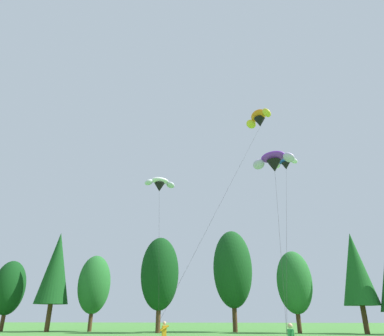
# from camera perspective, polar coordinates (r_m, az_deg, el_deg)

# --- Properties ---
(treeline_tree_a) EXTENTS (4.37, 4.37, 9.52)m
(treeline_tree_a) POSITION_cam_1_polar(r_m,az_deg,el_deg) (59.13, -27.92, -17.03)
(treeline_tree_a) COLOR #472D19
(treeline_tree_a) RESTS_ON ground_plane
(treeline_tree_b) EXTENTS (4.57, 4.57, 13.48)m
(treeline_tree_b) POSITION_cam_1_polar(r_m,az_deg,el_deg) (55.54, -21.52, -15.00)
(treeline_tree_b) COLOR #472D19
(treeline_tree_b) RESTS_ON ground_plane
(treeline_tree_c) EXTENTS (4.57, 4.57, 10.26)m
(treeline_tree_c) POSITION_cam_1_polar(r_m,az_deg,el_deg) (54.64, -15.83, -17.97)
(treeline_tree_c) COLOR #472D19
(treeline_tree_c) RESTS_ON ground_plane
(treeline_tree_d) EXTENTS (5.04, 5.04, 12.00)m
(treeline_tree_d) POSITION_cam_1_polar(r_m,az_deg,el_deg) (48.57, -5.34, -16.88)
(treeline_tree_d) COLOR #472D19
(treeline_tree_d) RESTS_ON ground_plane
(treeline_tree_e) EXTENTS (5.45, 5.45, 13.50)m
(treeline_tree_e) POSITION_cam_1_polar(r_m,az_deg,el_deg) (51.38, 6.71, -16.15)
(treeline_tree_e) COLOR #472D19
(treeline_tree_e) RESTS_ON ground_plane
(treeline_tree_f) EXTENTS (4.52, 4.52, 10.07)m
(treeline_tree_f) POSITION_cam_1_polar(r_m,az_deg,el_deg) (49.73, 16.53, -17.59)
(treeline_tree_f) COLOR #472D19
(treeline_tree_f) RESTS_ON ground_plane
(treeline_tree_g) EXTENTS (4.29, 4.29, 12.21)m
(treeline_tree_g) POSITION_cam_1_polar(r_m,az_deg,el_deg) (50.93, 25.39, -14.70)
(treeline_tree_g) COLOR #472D19
(treeline_tree_g) RESTS_ON ground_plane
(kite_flyer_near) EXTENTS (0.67, 0.70, 1.69)m
(kite_flyer_near) POSITION_cam_1_polar(r_m,az_deg,el_deg) (23.52, -4.63, -25.56)
(kite_flyer_near) COLOR navy
(kite_flyer_near) RESTS_ON ground_plane
(parafoil_kite_high_orange) EXTENTS (9.90, 11.39, 20.97)m
(parafoil_kite_high_orange) POSITION_cam_1_polar(r_m,az_deg,el_deg) (38.35, 10.98, 7.98)
(parafoil_kite_high_orange) COLOR orange
(parafoil_kite_mid_blue_white) EXTENTS (6.33, 21.33, 18.00)m
(parafoil_kite_mid_blue_white) POSITION_cam_1_polar(r_m,az_deg,el_deg) (41.94, 15.16, 0.72)
(parafoil_kite_mid_blue_white) COLOR blue
(parafoil_kite_far_white) EXTENTS (4.56, 14.08, 14.85)m
(parafoil_kite_far_white) POSITION_cam_1_polar(r_m,az_deg,el_deg) (39.11, -5.36, -2.64)
(parafoil_kite_far_white) COLOR white
(parafoil_kite_low_purple) EXTENTS (3.98, 12.48, 14.55)m
(parafoil_kite_low_purple) POSITION_cam_1_polar(r_m,az_deg,el_deg) (31.84, 13.31, 1.07)
(parafoil_kite_low_purple) COLOR purple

